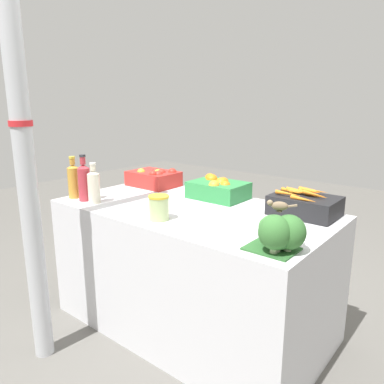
# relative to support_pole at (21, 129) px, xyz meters

# --- Properties ---
(ground_plane) EXTENTS (10.00, 10.00, 0.00)m
(ground_plane) POSITION_rel_support_pole_xyz_m (0.49, 0.79, -1.32)
(ground_plane) COLOR #605E59
(market_table) EXTENTS (1.71, 0.91, 0.81)m
(market_table) POSITION_rel_support_pole_xyz_m (0.49, 0.79, -0.92)
(market_table) COLOR silver
(market_table) RESTS_ON ground_plane
(support_pole) EXTENTS (0.12, 0.12, 2.65)m
(support_pole) POSITION_rel_support_pole_xyz_m (0.00, 0.00, 0.00)
(support_pole) COLOR #B7BABF
(support_pole) RESTS_ON ground_plane
(apple_crate) EXTENTS (0.37, 0.27, 0.14)m
(apple_crate) POSITION_rel_support_pole_xyz_m (-0.12, 1.08, -0.44)
(apple_crate) COLOR red
(apple_crate) RESTS_ON market_table
(orange_crate) EXTENTS (0.37, 0.27, 0.15)m
(orange_crate) POSITION_rel_support_pole_xyz_m (0.48, 1.08, -0.44)
(orange_crate) COLOR #2D8442
(orange_crate) RESTS_ON market_table
(carrot_crate) EXTENTS (0.37, 0.27, 0.15)m
(carrot_crate) POSITION_rel_support_pole_xyz_m (1.10, 1.08, -0.45)
(carrot_crate) COLOR black
(carrot_crate) RESTS_ON market_table
(broccoli_pile) EXTENTS (0.25, 0.23, 0.18)m
(broccoli_pile) POSITION_rel_support_pole_xyz_m (1.23, 0.48, -0.42)
(broccoli_pile) COLOR #2D602D
(broccoli_pile) RESTS_ON market_table
(juice_bottle_amber) EXTENTS (0.08, 0.08, 0.29)m
(juice_bottle_amber) POSITION_rel_support_pole_xyz_m (-0.29, 0.47, -0.39)
(juice_bottle_amber) COLOR gold
(juice_bottle_amber) RESTS_ON market_table
(juice_bottle_ruby) EXTENTS (0.08, 0.08, 0.31)m
(juice_bottle_ruby) POSITION_rel_support_pole_xyz_m (-0.17, 0.47, -0.38)
(juice_bottle_ruby) COLOR #B2333D
(juice_bottle_ruby) RESTS_ON market_table
(juice_bottle_cloudy) EXTENTS (0.08, 0.08, 0.27)m
(juice_bottle_cloudy) POSITION_rel_support_pole_xyz_m (-0.07, 0.47, -0.40)
(juice_bottle_cloudy) COLOR beige
(juice_bottle_cloudy) RESTS_ON market_table
(pickle_jar) EXTENTS (0.12, 0.12, 0.14)m
(pickle_jar) POSITION_rel_support_pole_xyz_m (0.50, 0.48, -0.44)
(pickle_jar) COLOR #B2C684
(pickle_jar) RESTS_ON market_table
(sparrow_bird) EXTENTS (0.13, 0.07, 0.05)m
(sparrow_bird) POSITION_rel_support_pole_xyz_m (1.21, 0.50, -0.31)
(sparrow_bird) COLOR #4C3D2D
(sparrow_bird) RESTS_ON broccoli_pile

